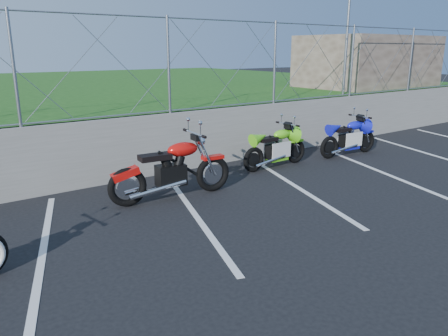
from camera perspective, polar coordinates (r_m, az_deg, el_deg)
ground at (r=6.52m, az=0.82°, el=-8.48°), size 90.00×90.00×0.00m
retaining_wall at (r=9.23m, az=-12.34°, el=2.54°), size 30.00×0.22×1.30m
grass_field at (r=18.72m, az=-25.08°, el=7.76°), size 30.00×20.00×1.30m
stone_building at (r=17.44m, az=18.31°, el=13.10°), size 5.00×3.00×1.80m
chain_link_fence at (r=9.02m, az=-12.95°, el=12.81°), size 28.00×0.03×2.00m
sign_pole at (r=13.84m, az=15.70°, el=15.42°), size 0.08×0.08×3.00m
parking_lines at (r=7.94m, az=3.42°, el=-4.05°), size 18.29×4.31×0.01m
naked_orange at (r=7.89m, az=-6.60°, el=-0.46°), size 2.36×0.80×1.17m
sportbike_green at (r=10.04m, az=6.88°, el=2.46°), size 1.90×0.68×0.98m
sportbike_blue at (r=11.58m, az=16.05°, el=3.69°), size 1.91×0.68×0.99m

